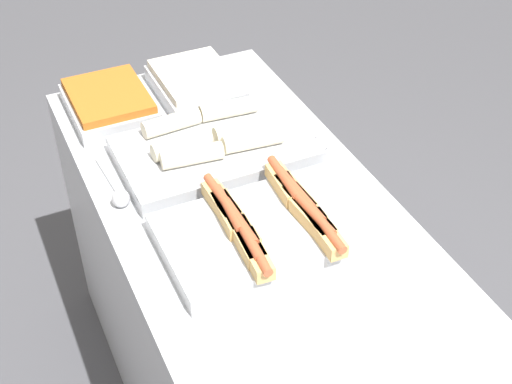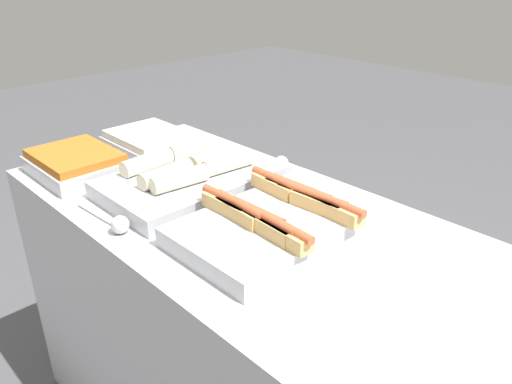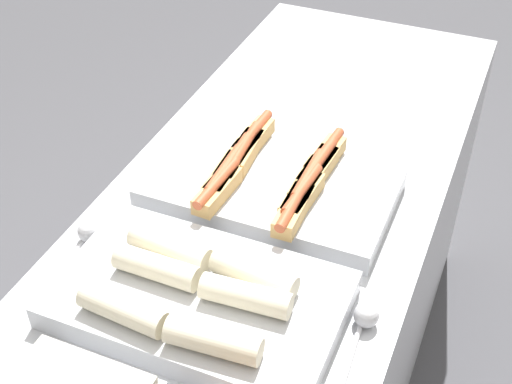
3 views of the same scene
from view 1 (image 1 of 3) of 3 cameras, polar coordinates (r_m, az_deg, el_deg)
The scene contains 7 objects.
counter at distance 2.04m, azimuth 1.53°, elevation -13.73°, with size 1.84×0.71×0.91m.
tray_hotdogs at distance 1.70m, azimuth 1.23°, elevation -2.77°, with size 0.37×0.53×0.10m.
tray_wraps at distance 1.95m, azimuth -3.35°, elevation 3.57°, with size 0.32×0.52×0.10m.
tray_side_front at distance 2.18m, azimuth -11.66°, elevation 6.98°, with size 0.29×0.24×0.07m.
tray_side_back at distance 2.24m, azimuth -4.90°, elevation 8.68°, with size 0.29×0.24×0.07m.
serving_spoon_near at distance 1.85m, azimuth -10.91°, elevation -0.25°, with size 0.24×0.05×0.05m.
serving_spoon_far at distance 2.02m, azimuth 5.09°, elevation 4.25°, with size 0.23×0.05×0.05m.
Camera 1 is at (1.08, -0.56, 2.09)m, focal length 50.00 mm.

